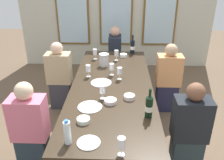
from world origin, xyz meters
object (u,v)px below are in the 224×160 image
(wine_glass_6, at_px, (95,52))
(seated_person_3, at_px, (168,80))
(tasting_bowl_1, at_px, (110,101))
(wine_glass_3, at_px, (112,67))
(dining_table, at_px, (112,89))
(wine_glass_4, at_px, (102,90))
(wine_bottle_0, at_px, (132,46))
(white_plate_1, at_px, (101,83))
(white_plate_0, at_px, (90,107))
(tasting_bowl_3, at_px, (123,55))
(wine_glass_0, at_px, (120,71))
(wine_glass_2, at_px, (88,69))
(seated_person_2, at_px, (60,77))
(water_bottle, at_px, (67,132))
(seated_person_1, at_px, (189,132))
(tasting_bowl_0, at_px, (83,120))
(wine_glass_5, at_px, (121,143))
(metal_pitcher, at_px, (104,60))
(wine_bottle_1, at_px, (149,106))
(seated_person_4, at_px, (115,56))
(white_plate_2, at_px, (89,143))
(seated_person_0, at_px, (31,131))
(wine_glass_1, at_px, (116,54))
(tasting_bowl_2, at_px, (129,97))

(wine_glass_6, height_order, seated_person_3, seated_person_3)
(tasting_bowl_1, distance_m, wine_glass_3, 0.79)
(dining_table, xyz_separation_m, wine_glass_4, (-0.10, -0.37, 0.18))
(wine_bottle_0, xyz_separation_m, wine_glass_6, (-0.63, -0.31, -0.01))
(white_plate_1, bearing_deg, dining_table, -15.46)
(white_plate_0, height_order, tasting_bowl_3, tasting_bowl_3)
(tasting_bowl_3, xyz_separation_m, wine_glass_0, (-0.06, -0.90, 0.10))
(tasting_bowl_1, relative_size, wine_glass_2, 0.82)
(seated_person_2, xyz_separation_m, seated_person_3, (1.72, -0.02, 0.00))
(water_bottle, xyz_separation_m, wine_glass_0, (0.44, 1.33, 0.01))
(white_plate_0, xyz_separation_m, seated_person_1, (1.08, -0.12, -0.22))
(white_plate_0, height_order, tasting_bowl_0, tasting_bowl_0)
(white_plate_1, bearing_deg, seated_person_1, -35.80)
(wine_bottle_0, xyz_separation_m, wine_glass_5, (-0.19, -2.55, -0.01))
(white_plate_1, bearing_deg, wine_glass_4, -83.51)
(tasting_bowl_3, distance_m, wine_glass_3, 0.78)
(metal_pitcher, distance_m, wine_glass_6, 0.32)
(wine_bottle_0, relative_size, wine_bottle_1, 1.02)
(white_plate_1, distance_m, wine_glass_3, 0.32)
(wine_bottle_0, xyz_separation_m, seated_person_4, (-0.32, 0.45, -0.34))
(tasting_bowl_1, height_order, wine_glass_0, wine_glass_0)
(white_plate_2, xyz_separation_m, seated_person_4, (0.16, 2.87, -0.22))
(white_plate_0, xyz_separation_m, tasting_bowl_3, (0.38, 1.64, 0.02))
(wine_bottle_0, relative_size, seated_person_0, 0.30)
(white_plate_2, relative_size, tasting_bowl_0, 1.57)
(white_plate_0, distance_m, wine_glass_0, 0.81)
(white_plate_0, distance_m, wine_glass_3, 0.91)
(white_plate_2, xyz_separation_m, wine_glass_2, (-0.17, 1.40, 0.12))
(metal_pitcher, distance_m, wine_bottle_1, 1.50)
(wine_bottle_1, distance_m, seated_person_3, 1.47)
(tasting_bowl_3, height_order, wine_glass_4, wine_glass_4)
(wine_glass_4, xyz_separation_m, wine_glass_5, (0.22, -0.92, 0.00))
(wine_bottle_0, bearing_deg, white_plate_2, -101.26)
(tasting_bowl_0, bearing_deg, dining_table, 73.33)
(dining_table, height_order, wine_glass_6, wine_glass_6)
(wine_bottle_1, distance_m, wine_glass_0, 0.95)
(wine_glass_1, distance_m, seated_person_2, 0.99)
(wine_glass_5, height_order, seated_person_1, seated_person_1)
(tasting_bowl_3, bearing_deg, wine_glass_4, -100.11)
(wine_glass_1, xyz_separation_m, wine_glass_4, (-0.14, -1.27, 0.00))
(white_plate_0, distance_m, tasting_bowl_0, 0.28)
(white_plate_0, distance_m, seated_person_2, 1.40)
(tasting_bowl_2, height_order, wine_glass_2, wine_glass_2)
(wine_glass_3, relative_size, seated_person_4, 0.16)
(wine_glass_0, bearing_deg, metal_pitcher, 116.21)
(tasting_bowl_0, xyz_separation_m, wine_glass_0, (0.35, 1.01, 0.10))
(tasting_bowl_3, height_order, wine_glass_1, wine_glass_1)
(tasting_bowl_2, relative_size, wine_glass_0, 0.75)
(wine_bottle_1, distance_m, wine_glass_4, 0.61)
(tasting_bowl_1, relative_size, wine_glass_6, 0.82)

